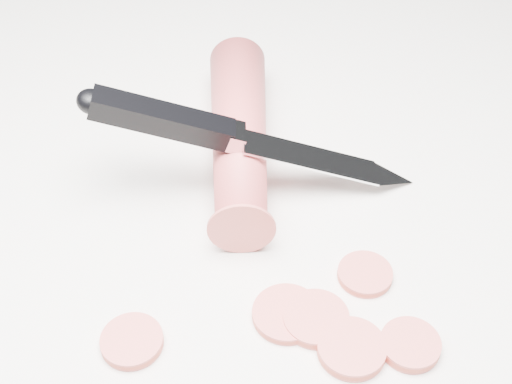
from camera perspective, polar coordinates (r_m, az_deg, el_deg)
ground at (r=0.44m, az=-0.60°, el=-5.55°), size 2.40×2.40×0.00m
carrot at (r=0.49m, az=-1.35°, el=4.65°), size 0.12×0.17×0.04m
carrot_slice_0 at (r=0.43m, az=8.71°, el=-6.52°), size 0.03×0.03×0.01m
carrot_slice_1 at (r=0.41m, az=-9.90°, el=-11.68°), size 0.03×0.03×0.01m
carrot_slice_2 at (r=0.40m, az=7.67°, el=-12.31°), size 0.04×0.04×0.01m
carrot_slice_3 at (r=0.41m, az=2.47°, el=-9.71°), size 0.04×0.04×0.01m
carrot_slice_4 at (r=0.41m, az=4.82°, el=-10.07°), size 0.04×0.04×0.01m
carrot_slice_5 at (r=0.41m, az=12.22°, el=-11.86°), size 0.03×0.03×0.01m
kitchen_knife at (r=0.45m, az=-0.09°, el=4.34°), size 0.20×0.14×0.08m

